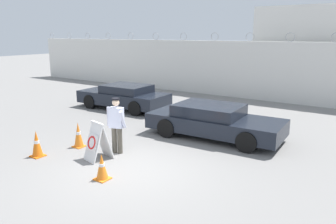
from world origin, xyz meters
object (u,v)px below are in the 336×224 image
security_guard (116,123)px  parked_car_rear_sedan (213,121)px  barricade_sign (97,141)px  traffic_cone_mid (37,144)px  parked_car_front_coupe (124,96)px  traffic_cone_near (78,135)px  traffic_cone_far (102,167)px

security_guard → parked_car_rear_sedan: (1.70, 3.01, -0.34)m
barricade_sign → parked_car_rear_sedan: parked_car_rear_sedan is taller
traffic_cone_mid → parked_car_front_coupe: parked_car_front_coupe is taller
traffic_cone_mid → parked_car_front_coupe: bearing=108.7°
traffic_cone_mid → parked_car_rear_sedan: (3.44, 4.53, 0.20)m
traffic_cone_near → parked_car_front_coupe: size_ratio=0.18×
parked_car_front_coupe → traffic_cone_far: bearing=125.1°
security_guard → traffic_cone_mid: (-1.74, -1.52, -0.54)m
barricade_sign → traffic_cone_far: 1.39m
traffic_cone_far → traffic_cone_near: bearing=150.9°
barricade_sign → security_guard: bearing=94.2°
barricade_sign → traffic_cone_mid: (-1.64, -0.82, -0.16)m
security_guard → traffic_cone_near: security_guard is taller
barricade_sign → parked_car_rear_sedan: (1.80, 3.71, 0.04)m
parked_car_front_coupe → traffic_cone_near: bearing=114.0°
barricade_sign → parked_car_front_coupe: size_ratio=0.25×
barricade_sign → traffic_cone_near: barricade_sign is taller
traffic_cone_mid → parked_car_rear_sedan: parked_car_rear_sedan is taller
security_guard → traffic_cone_far: security_guard is taller
traffic_cone_near → traffic_cone_far: 2.67m
security_guard → traffic_cone_near: size_ratio=2.12×
parked_car_front_coupe → parked_car_rear_sedan: bearing=161.0°
security_guard → traffic_cone_near: (-1.38, -0.28, -0.54)m
barricade_sign → traffic_cone_far: bearing=-27.1°
parked_car_front_coupe → parked_car_rear_sedan: (5.52, -1.64, -0.01)m
barricade_sign → parked_car_front_coupe: 6.52m
barricade_sign → traffic_cone_near: bearing=174.1°
traffic_cone_near → traffic_cone_far: size_ratio=1.20×
barricade_sign → security_guard: size_ratio=0.65×
traffic_cone_mid → parked_car_front_coupe: (-2.09, 6.17, 0.21)m
barricade_sign → parked_car_rear_sedan: 4.13m
traffic_cone_mid → security_guard: bearing=41.2°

